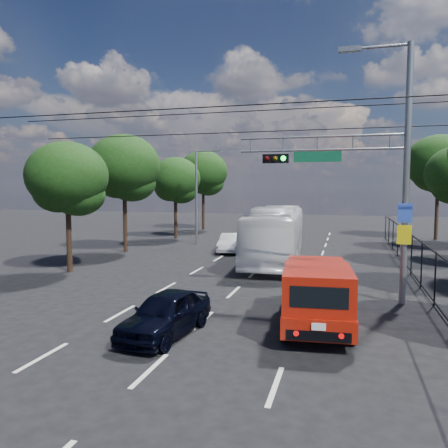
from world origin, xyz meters
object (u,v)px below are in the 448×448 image
(white_bus, at_px, (276,234))
(red_pickup, at_px, (316,292))
(navy_hatchback, at_px, (166,313))
(white_van, at_px, (230,243))
(signal_mast, at_px, (372,163))

(white_bus, bearing_deg, red_pickup, -78.72)
(navy_hatchback, relative_size, white_van, 1.03)
(red_pickup, bearing_deg, navy_hatchback, -154.00)
(navy_hatchback, distance_m, white_bus, 13.76)
(signal_mast, height_order, white_van, signal_mast)
(red_pickup, relative_size, white_bus, 0.49)
(signal_mast, bearing_deg, navy_hatchback, -136.70)
(white_bus, bearing_deg, white_van, 138.02)
(red_pickup, height_order, navy_hatchback, red_pickup)
(signal_mast, relative_size, white_bus, 0.83)
(signal_mast, height_order, white_bus, signal_mast)
(white_bus, bearing_deg, signal_mast, -62.98)
(signal_mast, height_order, navy_hatchback, signal_mast)
(white_bus, distance_m, white_van, 4.54)
(navy_hatchback, xyz_separation_m, white_van, (-2.37, 16.44, -0.04))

